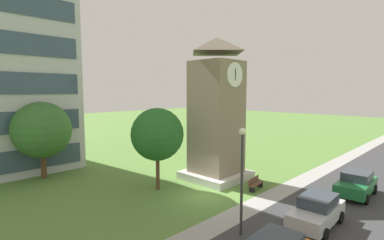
{
  "coord_description": "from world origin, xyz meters",
  "views": [
    {
      "loc": [
        -14.64,
        -13.07,
        7.32
      ],
      "look_at": [
        1.87,
        3.11,
        5.02
      ],
      "focal_mm": 26.9,
      "sensor_mm": 36.0,
      "label": 1
    }
  ],
  "objects_px": {
    "park_bench": "(255,183)",
    "tree_by_building": "(42,130)",
    "street_lamp": "(242,169)",
    "clock_tower": "(216,116)",
    "tree_near_tower": "(157,134)",
    "parked_car_green": "(356,183)",
    "parked_car_silver": "(317,211)"
  },
  "relations": [
    {
      "from": "tree_by_building",
      "to": "tree_near_tower",
      "type": "xyz_separation_m",
      "value": [
        4.99,
        -9.13,
        0.05
      ]
    },
    {
      "from": "street_lamp",
      "to": "tree_near_tower",
      "type": "distance_m",
      "value": 8.61
    },
    {
      "from": "park_bench",
      "to": "tree_by_building",
      "type": "height_order",
      "value": "tree_by_building"
    },
    {
      "from": "clock_tower",
      "to": "park_bench",
      "type": "bearing_deg",
      "value": -91.46
    },
    {
      "from": "tree_near_tower",
      "to": "parked_car_silver",
      "type": "relative_size",
      "value": 1.41
    },
    {
      "from": "parked_car_silver",
      "to": "park_bench",
      "type": "bearing_deg",
      "value": 63.68
    },
    {
      "from": "park_bench",
      "to": "parked_car_green",
      "type": "distance_m",
      "value": 6.97
    },
    {
      "from": "park_bench",
      "to": "tree_near_tower",
      "type": "distance_m",
      "value": 8.19
    },
    {
      "from": "park_bench",
      "to": "tree_near_tower",
      "type": "relative_size",
      "value": 0.3
    },
    {
      "from": "parked_car_green",
      "to": "tree_near_tower",
      "type": "bearing_deg",
      "value": 129.17
    },
    {
      "from": "tree_by_building",
      "to": "parked_car_green",
      "type": "height_order",
      "value": "tree_by_building"
    },
    {
      "from": "park_bench",
      "to": "tree_by_building",
      "type": "distance_m",
      "value": 17.94
    },
    {
      "from": "street_lamp",
      "to": "tree_near_tower",
      "type": "height_order",
      "value": "tree_near_tower"
    },
    {
      "from": "clock_tower",
      "to": "tree_by_building",
      "type": "distance_m",
      "value": 14.65
    },
    {
      "from": "clock_tower",
      "to": "parked_car_green",
      "type": "height_order",
      "value": "clock_tower"
    },
    {
      "from": "street_lamp",
      "to": "park_bench",
      "type": "bearing_deg",
      "value": 26.35
    },
    {
      "from": "street_lamp",
      "to": "tree_by_building",
      "type": "bearing_deg",
      "value": 101.58
    },
    {
      "from": "park_bench",
      "to": "parked_car_silver",
      "type": "bearing_deg",
      "value": -116.32
    },
    {
      "from": "tree_by_building",
      "to": "parked_car_silver",
      "type": "height_order",
      "value": "tree_by_building"
    },
    {
      "from": "clock_tower",
      "to": "parked_car_green",
      "type": "xyz_separation_m",
      "value": [
        3.82,
        -9.65,
        -4.41
      ]
    },
    {
      "from": "park_bench",
      "to": "tree_by_building",
      "type": "xyz_separation_m",
      "value": [
        -10.05,
        14.4,
        3.65
      ]
    },
    {
      "from": "street_lamp",
      "to": "parked_car_silver",
      "type": "relative_size",
      "value": 1.28
    },
    {
      "from": "tree_by_building",
      "to": "parked_car_silver",
      "type": "distance_m",
      "value": 21.52
    },
    {
      "from": "street_lamp",
      "to": "parked_car_silver",
      "type": "distance_m",
      "value": 5.1
    },
    {
      "from": "park_bench",
      "to": "parked_car_green",
      "type": "xyz_separation_m",
      "value": [
        3.92,
        -5.75,
        0.4
      ]
    },
    {
      "from": "street_lamp",
      "to": "parked_car_green",
      "type": "relative_size",
      "value": 1.27
    },
    {
      "from": "parked_car_green",
      "to": "tree_by_building",
      "type": "bearing_deg",
      "value": 124.75
    },
    {
      "from": "tree_near_tower",
      "to": "clock_tower",
      "type": "bearing_deg",
      "value": -14.93
    },
    {
      "from": "clock_tower",
      "to": "parked_car_silver",
      "type": "distance_m",
      "value": 10.84
    },
    {
      "from": "clock_tower",
      "to": "park_bench",
      "type": "xyz_separation_m",
      "value": [
        -0.1,
        -3.9,
        -4.81
      ]
    },
    {
      "from": "clock_tower",
      "to": "tree_near_tower",
      "type": "height_order",
      "value": "clock_tower"
    },
    {
      "from": "clock_tower",
      "to": "tree_by_building",
      "type": "xyz_separation_m",
      "value": [
        -10.15,
        10.5,
        -1.16
      ]
    }
  ]
}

